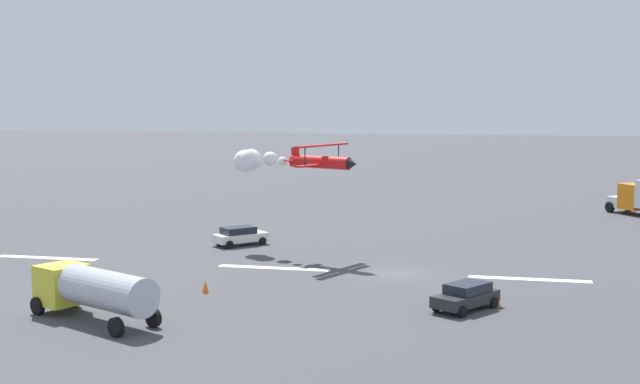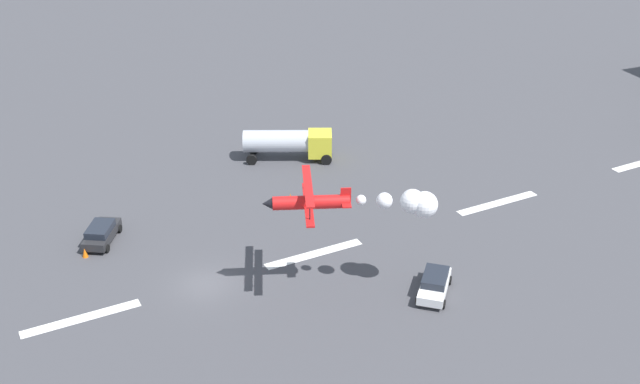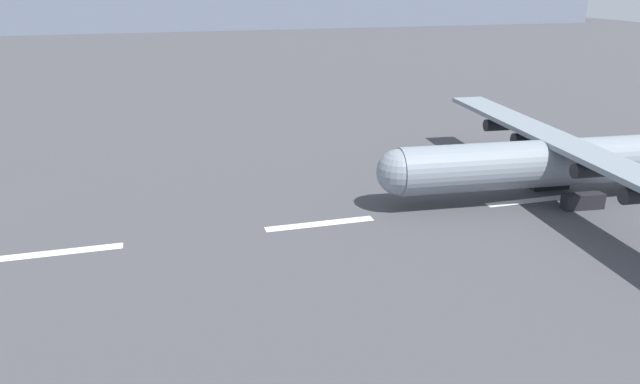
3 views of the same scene
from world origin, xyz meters
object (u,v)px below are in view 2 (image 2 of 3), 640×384
at_px(traffic_cone_far, 290,198).
at_px(fuel_tanker_truck, 289,142).
at_px(followme_car_yellow, 435,284).
at_px(airport_staff_sedan, 101,233).
at_px(traffic_cone_near, 85,253).
at_px(stunt_biplane_red, 380,202).

bearing_deg(traffic_cone_far, fuel_tanker_truck, 65.11).
distance_m(followme_car_yellow, airport_staff_sedan, 26.02).
distance_m(airport_staff_sedan, traffic_cone_near, 2.37).
bearing_deg(followme_car_yellow, airport_staff_sedan, 137.18).
height_order(traffic_cone_near, traffic_cone_far, same).
height_order(fuel_tanker_truck, followme_car_yellow, fuel_tanker_truck).
relative_size(fuel_tanker_truck, traffic_cone_near, 11.31).
height_order(stunt_biplane_red, airport_staff_sedan, stunt_biplane_red).
bearing_deg(traffic_cone_far, stunt_biplane_red, -91.07).
bearing_deg(stunt_biplane_red, traffic_cone_near, 141.25).
bearing_deg(followme_car_yellow, traffic_cone_far, 100.64).
distance_m(fuel_tanker_truck, airport_staff_sedan, 20.66).
bearing_deg(traffic_cone_near, followme_car_yellow, -37.75).
bearing_deg(traffic_cone_far, traffic_cone_near, -177.41).
height_order(followme_car_yellow, traffic_cone_far, followme_car_yellow).
bearing_deg(airport_staff_sedan, traffic_cone_far, -2.91).
distance_m(fuel_tanker_truck, followme_car_yellow, 24.56).
xyz_separation_m(airport_staff_sedan, traffic_cone_far, (15.92, -0.81, -0.44)).
xyz_separation_m(stunt_biplane_red, airport_staff_sedan, (-15.64, 15.51, -6.31)).
distance_m(stunt_biplane_red, followme_car_yellow, 7.51).
distance_m(stunt_biplane_red, traffic_cone_near, 23.22).
height_order(followme_car_yellow, airport_staff_sedan, same).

